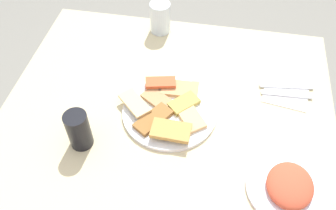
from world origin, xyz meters
name	(u,v)px	position (x,y,z in m)	size (l,w,h in m)	color
ground_plane	(167,207)	(0.00, 0.00, 0.00)	(6.00, 6.00, 0.00)	gray
dining_table	(167,125)	(0.00, 0.00, 0.64)	(1.04, 0.91, 0.72)	beige
pide_platter	(169,110)	(-0.01, 0.01, 0.73)	(0.31, 0.29, 0.04)	white
salad_plate_greens	(289,187)	(-0.36, 0.21, 0.73)	(0.22, 0.22, 0.04)	white
soda_can	(79,130)	(0.22, 0.16, 0.78)	(0.07, 0.07, 0.12)	black
drinking_glass	(160,18)	(0.10, -0.39, 0.77)	(0.08, 0.08, 0.12)	silver
paper_napkin	(286,91)	(-0.37, -0.15, 0.72)	(0.14, 0.14, 0.00)	white
fork	(286,86)	(-0.37, -0.16, 0.72)	(0.17, 0.01, 0.01)	silver
spoon	(287,94)	(-0.37, -0.13, 0.72)	(0.16, 0.02, 0.01)	silver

